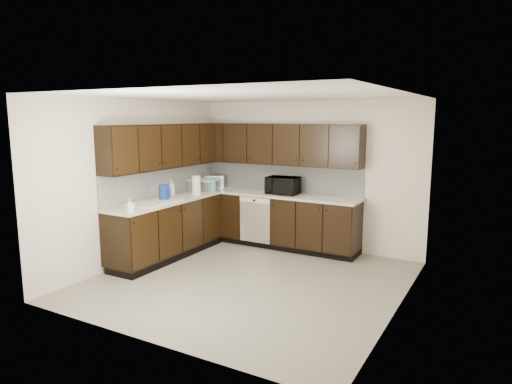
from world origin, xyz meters
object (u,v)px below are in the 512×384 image
at_px(microwave, 283,186).
at_px(blue_pitcher, 164,193).
at_px(sink, 153,207).
at_px(toaster_oven, 215,181).
at_px(storage_bin, 204,185).

distance_m(microwave, blue_pitcher, 1.98).
relative_size(sink, blue_pitcher, 3.33).
xyz_separation_m(sink, toaster_oven, (-0.07, 1.77, 0.17)).
distance_m(sink, toaster_oven, 1.78).
bearing_deg(storage_bin, sink, -88.68).
xyz_separation_m(toaster_oven, blue_pitcher, (0.09, -1.53, 0.01)).
height_order(sink, blue_pitcher, sink).
height_order(toaster_oven, blue_pitcher, blue_pitcher).
bearing_deg(sink, blue_pitcher, 84.89).
height_order(microwave, toaster_oven, microwave).
bearing_deg(sink, storage_bin, 91.32).
bearing_deg(blue_pitcher, microwave, 61.34).
xyz_separation_m(storage_bin, blue_pitcher, (0.05, -1.13, 0.03)).
bearing_deg(toaster_oven, microwave, -27.74).
distance_m(sink, microwave, 2.18).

